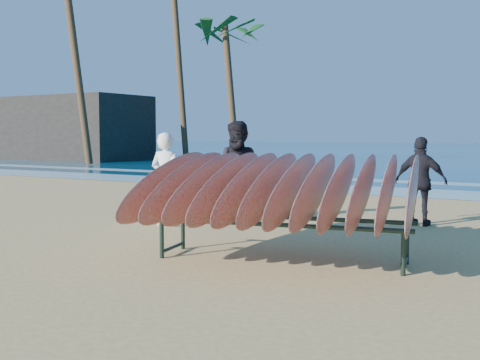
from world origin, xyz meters
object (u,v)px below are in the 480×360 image
(building, at_px, (76,128))
(palm_mid, at_px, (231,35))
(surfboard_rack, at_px, (282,188))
(person_white, at_px, (166,179))
(person_dark_a, at_px, (240,172))
(person_dark_b, at_px, (421,181))

(building, height_order, palm_mid, palm_mid)
(building, bearing_deg, surfboard_rack, -38.96)
(person_white, distance_m, person_dark_a, 1.30)
(surfboard_rack, distance_m, person_white, 3.37)
(person_white, xyz_separation_m, person_dark_a, (0.92, 0.92, 0.10))
(person_dark_a, height_order, palm_mid, palm_mid)
(palm_mid, bearing_deg, building, -174.02)
(person_dark_b, bearing_deg, person_dark_a, 29.54)
(person_dark_a, xyz_separation_m, person_dark_b, (2.79, 1.37, -0.14))
(building, relative_size, palm_mid, 1.12)
(person_dark_b, bearing_deg, person_white, 35.08)
(person_white, bearing_deg, person_dark_a, -139.78)
(surfboard_rack, xyz_separation_m, person_white, (-3.01, 1.52, -0.11))
(palm_mid, bearing_deg, person_dark_a, -57.27)
(person_white, distance_m, palm_mid, 23.21)
(building, bearing_deg, person_dark_a, -37.79)
(person_white, bearing_deg, surfboard_rack, 148.28)
(person_white, height_order, person_dark_b, person_white)
(person_dark_b, bearing_deg, palm_mid, -46.06)
(person_white, height_order, building, building)
(person_white, height_order, palm_mid, palm_mid)
(surfboard_rack, height_order, person_dark_b, person_dark_b)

